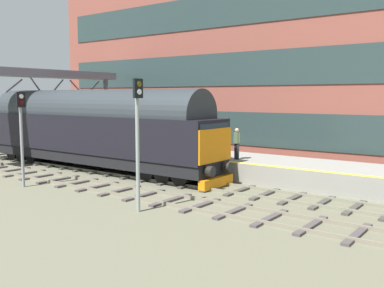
{
  "coord_description": "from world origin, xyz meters",
  "views": [
    {
      "loc": [
        -16.96,
        -14.99,
        4.33
      ],
      "look_at": [
        0.2,
        -2.24,
        1.97
      ],
      "focal_mm": 40.91,
      "sensor_mm": 36.0,
      "label": 1
    }
  ],
  "objects_px": {
    "diesel_locomotive": "(91,128)",
    "signal_post_mid": "(21,128)",
    "waiting_passenger": "(237,141)",
    "signal_post_near": "(138,131)",
    "platform_number_sign": "(213,135)"
  },
  "relations": [
    {
      "from": "diesel_locomotive",
      "to": "signal_post_mid",
      "type": "bearing_deg",
      "value": -166.18
    },
    {
      "from": "diesel_locomotive",
      "to": "signal_post_mid",
      "type": "height_order",
      "value": "diesel_locomotive"
    },
    {
      "from": "signal_post_mid",
      "to": "waiting_passenger",
      "type": "bearing_deg",
      "value": -40.87
    },
    {
      "from": "signal_post_near",
      "to": "signal_post_mid",
      "type": "relative_size",
      "value": 1.1
    },
    {
      "from": "signal_post_mid",
      "to": "platform_number_sign",
      "type": "height_order",
      "value": "signal_post_mid"
    },
    {
      "from": "diesel_locomotive",
      "to": "waiting_passenger",
      "type": "distance_m",
      "value": 8.72
    },
    {
      "from": "diesel_locomotive",
      "to": "signal_post_mid",
      "type": "distance_m",
      "value": 5.46
    },
    {
      "from": "signal_post_near",
      "to": "platform_number_sign",
      "type": "height_order",
      "value": "signal_post_near"
    },
    {
      "from": "waiting_passenger",
      "to": "signal_post_mid",
      "type": "bearing_deg",
      "value": 69.11
    },
    {
      "from": "signal_post_mid",
      "to": "signal_post_near",
      "type": "bearing_deg",
      "value": -90.0
    },
    {
      "from": "diesel_locomotive",
      "to": "signal_post_mid",
      "type": "xyz_separation_m",
      "value": [
        -5.29,
        -1.3,
        0.32
      ]
    },
    {
      "from": "diesel_locomotive",
      "to": "signal_post_near",
      "type": "xyz_separation_m",
      "value": [
        -5.29,
        -8.82,
        0.57
      ]
    },
    {
      "from": "signal_post_mid",
      "to": "diesel_locomotive",
      "type": "bearing_deg",
      "value": 13.82
    },
    {
      "from": "signal_post_near",
      "to": "platform_number_sign",
      "type": "relative_size",
      "value": 2.61
    },
    {
      "from": "diesel_locomotive",
      "to": "signal_post_near",
      "type": "distance_m",
      "value": 10.3
    }
  ]
}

